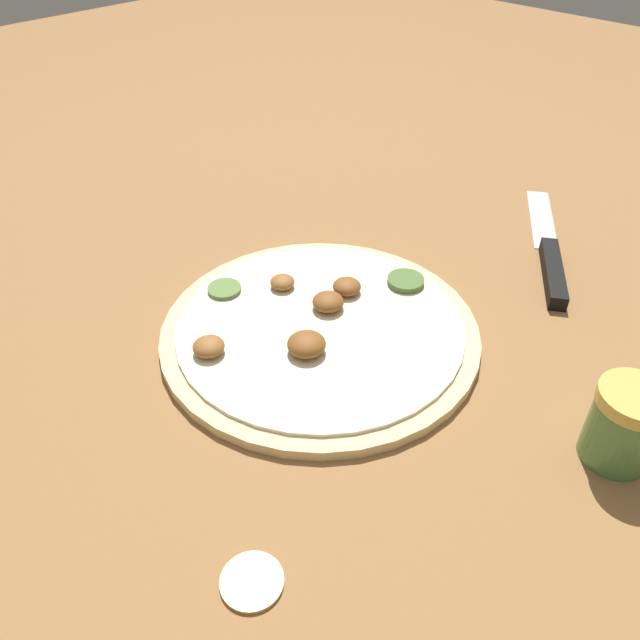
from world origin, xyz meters
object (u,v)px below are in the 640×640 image
knife (550,260)px  loose_cap (252,580)px  pizza (319,329)px  spice_jar (624,425)px

knife → loose_cap: (0.53, 0.05, -0.00)m
pizza → knife: size_ratio=1.31×
spice_jar → pizza: bearing=-77.8°
pizza → loose_cap: size_ratio=7.19×
pizza → loose_cap: 0.28m
pizza → knife: bearing=159.8°
knife → pizza: bearing=126.3°
pizza → spice_jar: 0.30m
loose_cap → spice_jar: bearing=155.6°
knife → spice_jar: bearing=-174.9°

